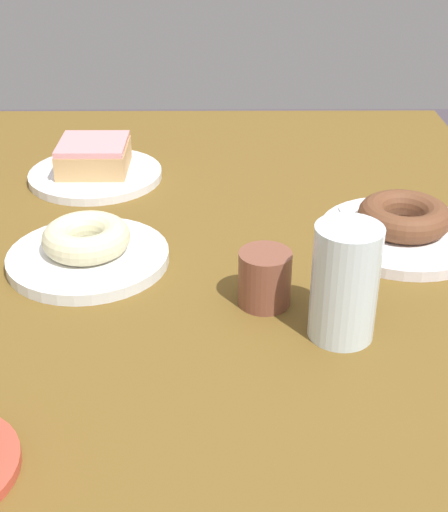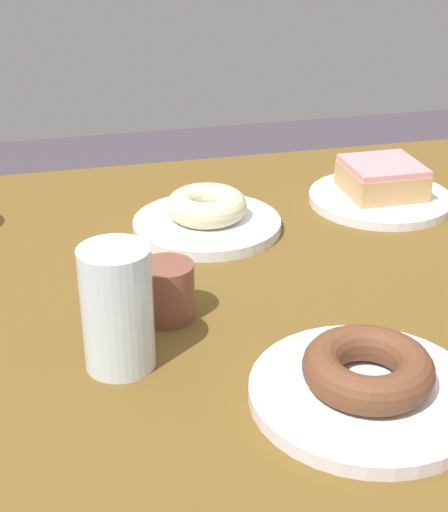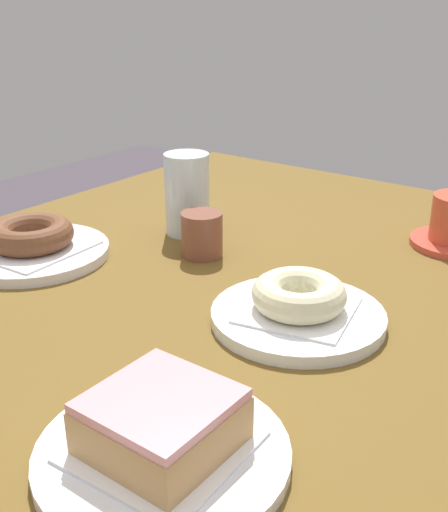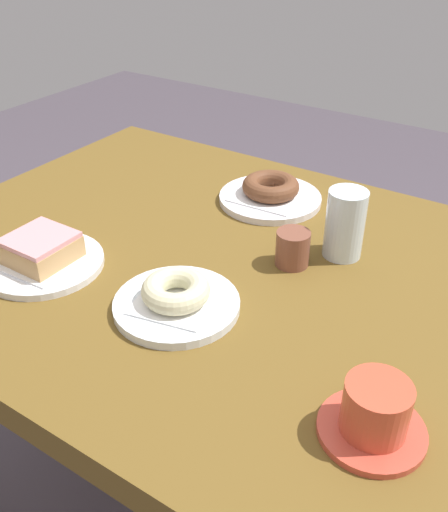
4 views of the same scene
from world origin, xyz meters
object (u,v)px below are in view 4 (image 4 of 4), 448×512
Objects in this scene: donut_chocolate_ring at (271,186)px; plate_sugar_ring at (177,305)px; plate_chocolate_ring at (270,198)px; donut_sugar_ring at (176,290)px; plate_glazed_square at (44,263)px; donut_glazed_square at (41,248)px; coffee_cup at (375,413)px; sugar_jar at (293,248)px; water_glass at (345,224)px.

donut_chocolate_ring is 0.60× the size of plate_sugar_ring.
plate_chocolate_ring is 0.39m from donut_sugar_ring.
donut_glazed_square is (0.00, 0.00, 0.03)m from plate_glazed_square.
plate_chocolate_ring reaches higher than plate_glazed_square.
donut_chocolate_ring is 0.59m from coffee_cup.
donut_glazed_square is (-0.20, -0.41, 0.00)m from donut_chocolate_ring.
plate_sugar_ring is 1.91× the size of donut_glazed_square.
plate_sugar_ring is 0.34m from coffee_cup.
sugar_jar is at bearing 34.40° from plate_glazed_square.
plate_sugar_ring is 0.03m from donut_sugar_ring.
donut_sugar_ring is (0.00, 0.00, 0.03)m from plate_sugar_ring.
water_glass is (0.14, 0.28, 0.05)m from plate_sugar_ring.
plate_sugar_ring is 0.26m from donut_glazed_square.
plate_sugar_ring is at bearing 6.82° from donut_glazed_square.
plate_sugar_ring is 1.58× the size of water_glass.
water_glass reaches higher than coffee_cup.
water_glass reaches higher than donut_glazed_square.
coffee_cup reaches higher than plate_chocolate_ring.
donut_glazed_square is 0.50m from water_glass.
donut_glazed_square reaches higher than plate_sugar_ring.
donut_chocolate_ring reaches higher than plate_glazed_square.
donut_glazed_square is 0.79× the size of coffee_cup.
donut_sugar_ring is 0.52× the size of plate_glazed_square.
donut_glazed_square reaches higher than plate_chocolate_ring.
water_glass reaches higher than plate_sugar_ring.
plate_chocolate_ring is 0.03m from donut_chocolate_ring.
donut_sugar_ring is at bearing 169.03° from coffee_cup.
plate_glazed_square is at bearing -142.43° from water_glass.
coffee_cup is (0.33, -0.06, 0.03)m from plate_sugar_ring.
water_glass reaches higher than sugar_jar.
sugar_jar reaches higher than donut_sugar_ring.
donut_glazed_square is at bearing -115.61° from plate_chocolate_ring.
coffee_cup is (0.38, -0.45, 0.03)m from plate_chocolate_ring.
donut_sugar_ring is (0.06, -0.38, 0.00)m from donut_chocolate_ring.
plate_chocolate_ring is 1.08× the size of plate_sugar_ring.
donut_sugar_ring is 0.33m from coffee_cup.
water_glass is at bearing 62.39° from plate_sugar_ring.
donut_sugar_ring is at bearing 0.00° from plate_sugar_ring.
sugar_jar is at bearing 34.40° from donut_glazed_square.
plate_glazed_square is 0.03m from donut_glazed_square.
coffee_cup reaches higher than donut_sugar_ring.
plate_sugar_ring is 0.96× the size of plate_glazed_square.
donut_chocolate_ring is at bearing 130.74° from coffee_cup.
donut_glazed_square is 0.58m from coffee_cup.
sugar_jar reaches higher than plate_glazed_square.
donut_glazed_square is 0.83× the size of water_glass.
sugar_jar is (0.34, 0.23, 0.02)m from plate_glazed_square.
plate_glazed_square is 3.23× the size of sugar_jar.
plate_glazed_square is 1.57× the size of coffee_cup.
plate_glazed_square is 0.58m from coffee_cup.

